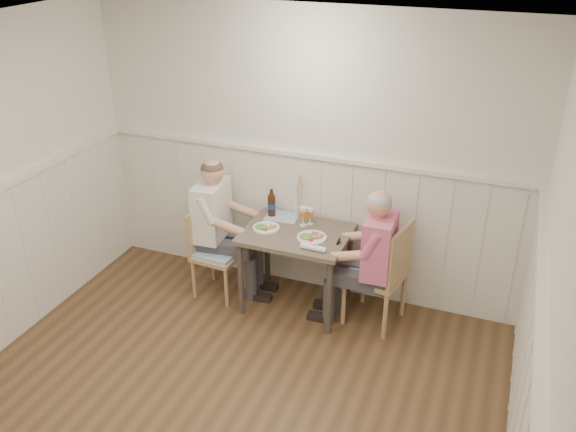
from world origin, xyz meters
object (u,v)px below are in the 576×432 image
(chair_left, at_px, (213,249))
(beer_bottle, at_px, (272,204))
(chair_right, at_px, (382,271))
(diner_cream, at_px, (217,236))
(dining_table, at_px, (296,242))
(grass_vase, at_px, (297,196))
(man_in_pink, at_px, (373,271))

(chair_left, xyz_separation_m, beer_bottle, (0.47, 0.29, 0.40))
(chair_right, relative_size, diner_cream, 0.73)
(dining_table, bearing_deg, grass_vase, 110.26)
(man_in_pink, relative_size, diner_cream, 0.98)
(grass_vase, bearing_deg, dining_table, -69.74)
(chair_right, bearing_deg, chair_left, -176.72)
(grass_vase, bearing_deg, chair_right, -18.40)
(chair_right, distance_m, beer_bottle, 1.17)
(grass_vase, bearing_deg, man_in_pink, -23.57)
(dining_table, bearing_deg, chair_left, -174.58)
(dining_table, bearing_deg, beer_bottle, 145.67)
(dining_table, relative_size, chair_left, 1.07)
(chair_left, height_order, grass_vase, grass_vase)
(beer_bottle, height_order, grass_vase, grass_vase)
(diner_cream, bearing_deg, grass_vase, 24.25)
(dining_table, relative_size, grass_vase, 2.14)
(dining_table, bearing_deg, diner_cream, 179.32)
(dining_table, distance_m, beer_bottle, 0.45)
(chair_left, bearing_deg, chair_right, 3.28)
(chair_right, distance_m, grass_vase, 1.03)
(diner_cream, distance_m, beer_bottle, 0.59)
(chair_right, bearing_deg, man_in_pink, -137.91)
(dining_table, xyz_separation_m, chair_left, (-0.79, -0.07, -0.19))
(chair_right, bearing_deg, dining_table, -178.92)
(chair_left, height_order, diner_cream, diner_cream)
(beer_bottle, xyz_separation_m, grass_vase, (0.21, 0.09, 0.08))
(dining_table, distance_m, chair_right, 0.78)
(diner_cream, bearing_deg, man_in_pink, -2.19)
(man_in_pink, xyz_separation_m, beer_bottle, (-1.03, 0.27, 0.32))
(chair_left, relative_size, diner_cream, 0.64)
(beer_bottle, bearing_deg, diner_cream, -155.45)
(chair_left, bearing_deg, beer_bottle, 32.25)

